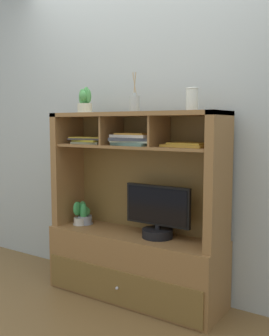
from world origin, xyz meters
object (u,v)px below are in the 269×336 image
magazine_stack_centre (187,145)px  diffuser_bottle (135,104)px  ceramic_vase (192,99)px  potted_orchid (80,213)px  magazine_stack_right (135,139)px  magazine_stack_left (91,140)px  potted_fern (85,215)px  potted_succulent (85,102)px  media_console (135,241)px  tv_monitor (157,216)px

magazine_stack_centre → diffuser_bottle: size_ratio=1.15×
diffuser_bottle → ceramic_vase: 0.44m
potted_orchid → magazine_stack_right: 0.79m
magazine_stack_left → diffuser_bottle: 0.48m
magazine_stack_centre → potted_fern: bearing=179.7°
magazine_stack_centre → ceramic_vase: size_ratio=2.12×
diffuser_bottle → potted_succulent: diffuser_bottle is taller
magazine_stack_right → diffuser_bottle: diffuser_bottle is taller
magazine_stack_centre → ceramic_vase: ceramic_vase is taller
media_console → potted_orchid: (-0.50, -0.04, 0.15)m
potted_orchid → magazine_stack_centre: (0.92, 0.03, 0.57)m
diffuser_bottle → potted_succulent: (-0.44, -0.03, 0.02)m
potted_orchid → magazine_stack_centre: bearing=2.1°
potted_succulent → potted_orchid: bearing=-179.4°
tv_monitor → magazine_stack_right: (-0.18, -0.02, 0.54)m
potted_fern → magazine_stack_centre: 1.08m
media_console → magazine_stack_left: bearing=-177.1°
media_console → magazine_stack_centre: media_console is taller
tv_monitor → ceramic_vase: (0.24, 0.02, 0.81)m
tv_monitor → potted_orchid: tv_monitor is taller
magazine_stack_right → potted_orchid: bearing=-179.1°
potted_succulent → magazine_stack_left: bearing=20.1°
diffuser_bottle → potted_orchid: bearing=-176.6°
magazine_stack_left → media_console: bearing=2.9°
potted_fern → diffuser_bottle: (0.49, -0.01, 0.88)m
tv_monitor → potted_succulent: 1.04m
potted_orchid → magazine_stack_left: (0.10, 0.02, 0.59)m
potted_succulent → media_console: bearing=4.6°
magazine_stack_centre → tv_monitor: bearing=-178.1°
potted_orchid → tv_monitor: bearing=2.1°
magazine_stack_right → potted_succulent: 0.53m
magazine_stack_centre → magazine_stack_right: magazine_stack_right is taller
tv_monitor → potted_succulent: (-0.63, -0.03, 0.82)m
media_console → magazine_stack_left: size_ratio=4.24×
ceramic_vase → magazine_stack_left: bearing=-177.6°
media_console → tv_monitor: (0.20, -0.01, 0.22)m
tv_monitor → magazine_stack_left: bearing=-179.0°
potted_orchid → magazine_stack_centre: magazine_stack_centre is taller
potted_succulent → potted_fern: bearing=143.9°
potted_orchid → diffuser_bottle: (0.50, 0.03, 0.86)m
potted_orchid → potted_fern: size_ratio=1.05×
media_console → potted_succulent: (-0.44, -0.04, 1.04)m
potted_orchid → ceramic_vase: 1.28m
potted_fern → magazine_stack_left: (0.09, -0.02, 0.61)m
tv_monitor → potted_orchid: bearing=-177.9°
potted_orchid → potted_fern: potted_orchid is taller
magazine_stack_centre → diffuser_bottle: diffuser_bottle is taller
magazine_stack_left → ceramic_vase: bearing=2.4°
potted_orchid → diffuser_bottle: diffuser_bottle is taller
media_console → tv_monitor: media_console is taller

